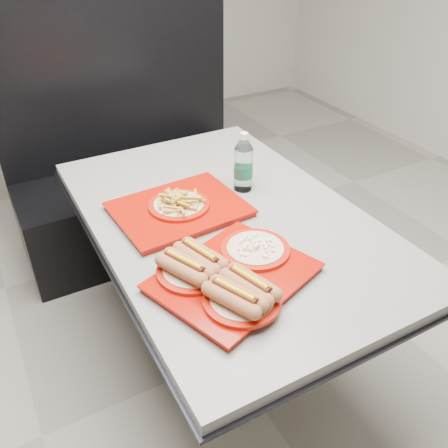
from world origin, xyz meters
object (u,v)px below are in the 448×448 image
tray_near (229,274)px  tray_far (179,206)px  diner_table (227,252)px  booth_bench (133,175)px  water_bottle (243,165)px

tray_near → tray_far: 0.42m
diner_table → tray_far: 0.26m
booth_bench → water_bottle: bearing=-81.1°
tray_near → tray_far: bearing=85.6°
diner_table → tray_far: size_ratio=3.01×
tray_near → tray_far: size_ratio=1.13×
booth_bench → tray_far: booth_bench is taller
diner_table → booth_bench: (0.00, 1.09, -0.18)m
tray_far → booth_bench: bearing=81.9°
tray_near → water_bottle: 0.57m
booth_bench → tray_near: (-0.17, -1.42, 0.38)m
booth_bench → diner_table: bearing=-90.0°
diner_table → tray_far: tray_far is taller
tray_far → water_bottle: (0.29, 0.04, 0.08)m
diner_table → water_bottle: 0.34m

